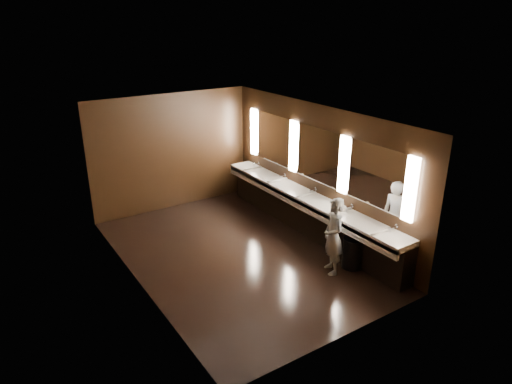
{
  "coord_description": "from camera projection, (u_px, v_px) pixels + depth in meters",
  "views": [
    {
      "loc": [
        -4.12,
        -6.92,
        4.49
      ],
      "look_at": [
        0.45,
        0.0,
        1.25
      ],
      "focal_mm": 32.0,
      "sensor_mm": 36.0,
      "label": 1
    }
  ],
  "objects": [
    {
      "name": "floor",
      "position": [
        237.0,
        254.0,
        9.13
      ],
      "size": [
        6.0,
        6.0,
        0.0
      ],
      "primitive_type": "plane",
      "color": "black",
      "rests_on": "ground"
    },
    {
      "name": "ceiling",
      "position": [
        235.0,
        116.0,
        8.11
      ],
      "size": [
        4.0,
        6.0,
        0.02
      ],
      "primitive_type": "cube",
      "color": "#2D2D2B",
      "rests_on": "wall_back"
    },
    {
      "name": "wall_back",
      "position": [
        172.0,
        152.0,
        10.95
      ],
      "size": [
        4.0,
        0.02,
        2.8
      ],
      "primitive_type": "cube",
      "color": "black",
      "rests_on": "floor"
    },
    {
      "name": "wall_front",
      "position": [
        348.0,
        254.0,
        6.29
      ],
      "size": [
        4.0,
        0.02,
        2.8
      ],
      "primitive_type": "cube",
      "color": "black",
      "rests_on": "floor"
    },
    {
      "name": "wall_left",
      "position": [
        134.0,
        213.0,
        7.6
      ],
      "size": [
        0.02,
        6.0,
        2.8
      ],
      "primitive_type": "cube",
      "color": "black",
      "rests_on": "floor"
    },
    {
      "name": "wall_right",
      "position": [
        317.0,
        171.0,
        9.65
      ],
      "size": [
        0.02,
        6.0,
        2.8
      ],
      "primitive_type": "cube",
      "color": "black",
      "rests_on": "floor"
    },
    {
      "name": "sink_counter",
      "position": [
        308.0,
        212.0,
        9.87
      ],
      "size": [
        0.55,
        5.4,
        1.01
      ],
      "color": "black",
      "rests_on": "floor"
    },
    {
      "name": "mirror_band",
      "position": [
        317.0,
        155.0,
        9.51
      ],
      "size": [
        0.06,
        5.03,
        1.15
      ],
      "color": "#FFEAD1",
      "rests_on": "wall_right"
    },
    {
      "name": "person",
      "position": [
        333.0,
        236.0,
        8.28
      ],
      "size": [
        0.52,
        0.62,
        1.46
      ],
      "primitive_type": "imported",
      "rotation": [
        0.0,
        0.0,
        -1.95
      ],
      "color": "#849EC6",
      "rests_on": "floor"
    },
    {
      "name": "trash_bin",
      "position": [
        353.0,
        253.0,
        8.59
      ],
      "size": [
        0.41,
        0.41,
        0.6
      ],
      "primitive_type": "cylinder",
      "rotation": [
        0.0,
        0.0,
        -0.06
      ],
      "color": "black",
      "rests_on": "floor"
    }
  ]
}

